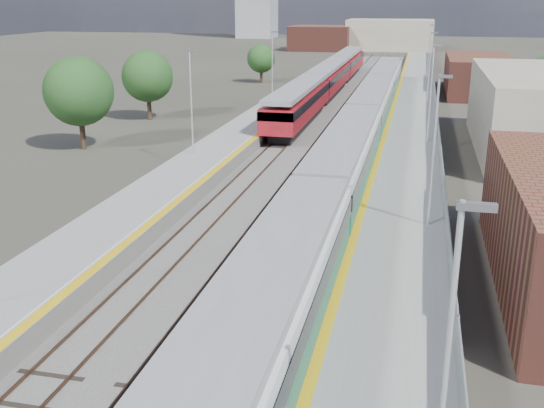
% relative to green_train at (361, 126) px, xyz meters
% --- Properties ---
extents(ground, '(320.00, 320.00, 0.00)m').
position_rel_green_train_xyz_m(ground, '(-1.50, 9.96, -2.39)').
color(ground, '#47443A').
rests_on(ground, ground).
extents(ballast_bed, '(10.50, 155.00, 0.06)m').
position_rel_green_train_xyz_m(ballast_bed, '(-3.75, 12.46, -2.36)').
color(ballast_bed, '#565451').
rests_on(ballast_bed, ground).
extents(tracks, '(8.96, 160.00, 0.17)m').
position_rel_green_train_xyz_m(tracks, '(-3.15, 14.13, -2.28)').
color(tracks, '#4C3323').
rests_on(tracks, ground).
extents(platform_right, '(4.70, 155.00, 8.52)m').
position_rel_green_train_xyz_m(platform_right, '(3.78, 12.45, -1.85)').
color(platform_right, slate).
rests_on(platform_right, ground).
extents(platform_left, '(4.30, 155.00, 8.52)m').
position_rel_green_train_xyz_m(platform_left, '(-10.55, 12.45, -1.87)').
color(platform_left, slate).
rests_on(platform_left, ground).
extents(buildings, '(72.00, 185.50, 40.00)m').
position_rel_green_train_xyz_m(buildings, '(-19.62, 98.56, 8.32)').
color(buildings, brown).
rests_on(buildings, ground).
extents(green_train, '(3.08, 85.58, 3.39)m').
position_rel_green_train_xyz_m(green_train, '(0.00, 0.00, 0.00)').
color(green_train, black).
rests_on(green_train, ground).
extents(red_train, '(3.06, 62.07, 3.87)m').
position_rel_green_train_xyz_m(red_train, '(-7.00, 31.58, -0.10)').
color(red_train, black).
rests_on(red_train, ground).
extents(tree_a, '(5.58, 5.58, 7.56)m').
position_rel_green_train_xyz_m(tree_a, '(-22.47, -2.69, 2.37)').
color(tree_a, '#382619').
rests_on(tree_a, ground).
extents(tree_b, '(5.14, 5.14, 6.97)m').
position_rel_green_train_xyz_m(tree_b, '(-22.57, 11.08, 2.00)').
color(tree_b, '#382619').
rests_on(tree_b, ground).
extents(tree_c, '(4.07, 4.07, 5.52)m').
position_rel_green_train_xyz_m(tree_c, '(-18.56, 42.50, 1.08)').
color(tree_c, '#382619').
rests_on(tree_c, ground).
extents(tree_d, '(4.27, 4.27, 5.79)m').
position_rel_green_train_xyz_m(tree_d, '(17.77, 28.03, 1.25)').
color(tree_d, '#382619').
rests_on(tree_d, ground).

